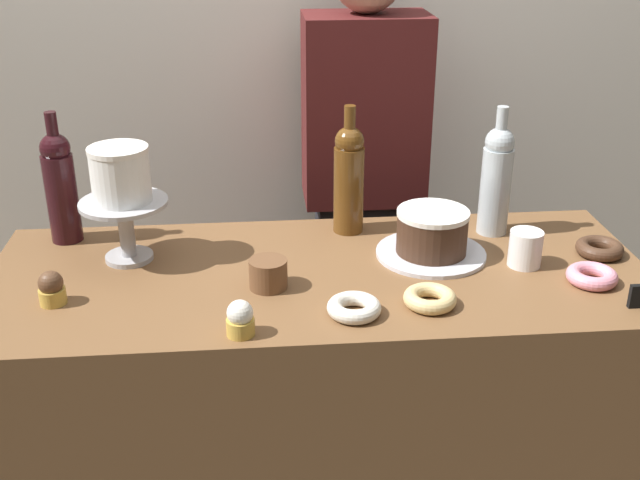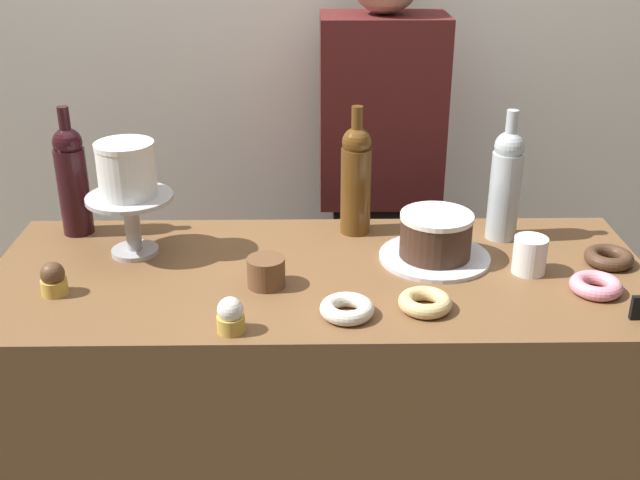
{
  "view_description": "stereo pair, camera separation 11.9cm",
  "coord_description": "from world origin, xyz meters",
  "px_view_note": "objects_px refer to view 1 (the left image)",
  "views": [
    {
      "loc": [
        -0.14,
        -1.58,
        1.72
      ],
      "look_at": [
        0.0,
        0.0,
        1.0
      ],
      "focal_mm": 43.71,
      "sensor_mm": 36.0,
      "label": 1
    },
    {
      "loc": [
        -0.02,
        -1.59,
        1.72
      ],
      "look_at": [
        0.0,
        0.0,
        1.0
      ],
      "focal_mm": 43.71,
      "sensor_mm": 36.0,
      "label": 2
    }
  ],
  "objects_px": {
    "cake_stand_pedestal": "(125,220)",
    "coffee_cup_ceramic": "(525,249)",
    "donut_glazed": "(430,298)",
    "donut_sugar": "(354,308)",
    "cupcake_vanilla": "(240,319)",
    "white_layer_cake": "(120,174)",
    "cupcake_chocolate": "(52,289)",
    "cookie_stack": "(268,274)",
    "wine_bottle_dark_red": "(60,185)",
    "barista_figure": "(362,200)",
    "chocolate_round_cake": "(432,231)",
    "wine_bottle_clear": "(496,178)",
    "wine_bottle_amber": "(349,177)",
    "donut_chocolate": "(600,248)",
    "donut_pink": "(592,276)"
  },
  "relations": [
    {
      "from": "cake_stand_pedestal",
      "to": "coffee_cup_ceramic",
      "type": "relative_size",
      "value": 2.38
    },
    {
      "from": "donut_glazed",
      "to": "donut_sugar",
      "type": "distance_m",
      "value": 0.17
    },
    {
      "from": "cupcake_vanilla",
      "to": "white_layer_cake",
      "type": "bearing_deg",
      "value": 125.76
    },
    {
      "from": "cupcake_chocolate",
      "to": "cookie_stack",
      "type": "height_order",
      "value": "cupcake_chocolate"
    },
    {
      "from": "white_layer_cake",
      "to": "wine_bottle_dark_red",
      "type": "xyz_separation_m",
      "value": [
        -0.17,
        0.13,
        -0.07
      ]
    },
    {
      "from": "barista_figure",
      "to": "cookie_stack",
      "type": "bearing_deg",
      "value": -113.59
    },
    {
      "from": "chocolate_round_cake",
      "to": "cupcake_vanilla",
      "type": "bearing_deg",
      "value": -144.39
    },
    {
      "from": "white_layer_cake",
      "to": "chocolate_round_cake",
      "type": "distance_m",
      "value": 0.73
    },
    {
      "from": "wine_bottle_clear",
      "to": "coffee_cup_ceramic",
      "type": "relative_size",
      "value": 3.83
    },
    {
      "from": "wine_bottle_amber",
      "to": "wine_bottle_clear",
      "type": "distance_m",
      "value": 0.36
    },
    {
      "from": "cupcake_vanilla",
      "to": "cupcake_chocolate",
      "type": "bearing_deg",
      "value": 157.71
    },
    {
      "from": "cupcake_chocolate",
      "to": "donut_glazed",
      "type": "xyz_separation_m",
      "value": [
        0.79,
        -0.08,
        -0.02
      ]
    },
    {
      "from": "cupcake_chocolate",
      "to": "donut_sugar",
      "type": "xyz_separation_m",
      "value": [
        0.63,
        -0.1,
        -0.02
      ]
    },
    {
      "from": "chocolate_round_cake",
      "to": "donut_glazed",
      "type": "distance_m",
      "value": 0.25
    },
    {
      "from": "donut_glazed",
      "to": "cupcake_chocolate",
      "type": "bearing_deg",
      "value": 174.28
    },
    {
      "from": "donut_chocolate",
      "to": "donut_glazed",
      "type": "bearing_deg",
      "value": -155.54
    },
    {
      "from": "donut_sugar",
      "to": "donut_pink",
      "type": "bearing_deg",
      "value": 9.79
    },
    {
      "from": "barista_figure",
      "to": "cupcake_vanilla",
      "type": "bearing_deg",
      "value": -112.26
    },
    {
      "from": "cupcake_vanilla",
      "to": "donut_glazed",
      "type": "xyz_separation_m",
      "value": [
        0.39,
        0.08,
        -0.02
      ]
    },
    {
      "from": "white_layer_cake",
      "to": "wine_bottle_dark_red",
      "type": "height_order",
      "value": "wine_bottle_dark_red"
    },
    {
      "from": "cookie_stack",
      "to": "barista_figure",
      "type": "relative_size",
      "value": 0.05
    },
    {
      "from": "donut_pink",
      "to": "cupcake_vanilla",
      "type": "bearing_deg",
      "value": -168.91
    },
    {
      "from": "wine_bottle_clear",
      "to": "donut_chocolate",
      "type": "xyz_separation_m",
      "value": [
        0.22,
        -0.16,
        -0.13
      ]
    },
    {
      "from": "wine_bottle_clear",
      "to": "cake_stand_pedestal",
      "type": "bearing_deg",
      "value": -174.82
    },
    {
      "from": "wine_bottle_amber",
      "to": "donut_pink",
      "type": "bearing_deg",
      "value": -33.74
    },
    {
      "from": "cupcake_vanilla",
      "to": "donut_chocolate",
      "type": "relative_size",
      "value": 0.66
    },
    {
      "from": "wine_bottle_amber",
      "to": "donut_chocolate",
      "type": "relative_size",
      "value": 2.91
    },
    {
      "from": "cake_stand_pedestal",
      "to": "donut_sugar",
      "type": "xyz_separation_m",
      "value": [
        0.49,
        -0.31,
        -0.08
      ]
    },
    {
      "from": "chocolate_round_cake",
      "to": "donut_chocolate",
      "type": "xyz_separation_m",
      "value": [
        0.4,
        -0.03,
        -0.05
      ]
    },
    {
      "from": "chocolate_round_cake",
      "to": "cupcake_vanilla",
      "type": "distance_m",
      "value": 0.55
    },
    {
      "from": "barista_figure",
      "to": "wine_bottle_clear",
      "type": "bearing_deg",
      "value": -59.76
    },
    {
      "from": "barista_figure",
      "to": "coffee_cup_ceramic",
      "type": "bearing_deg",
      "value": -66.37
    },
    {
      "from": "white_layer_cake",
      "to": "chocolate_round_cake",
      "type": "xyz_separation_m",
      "value": [
        0.71,
        -0.04,
        -0.15
      ]
    },
    {
      "from": "cupcake_vanilla",
      "to": "donut_chocolate",
      "type": "height_order",
      "value": "cupcake_vanilla"
    },
    {
      "from": "wine_bottle_dark_red",
      "to": "cookie_stack",
      "type": "xyz_separation_m",
      "value": [
        0.49,
        -0.3,
        -0.11
      ]
    },
    {
      "from": "chocolate_round_cake",
      "to": "wine_bottle_clear",
      "type": "height_order",
      "value": "wine_bottle_clear"
    },
    {
      "from": "cupcake_chocolate",
      "to": "cupcake_vanilla",
      "type": "height_order",
      "value": "same"
    },
    {
      "from": "chocolate_round_cake",
      "to": "coffee_cup_ceramic",
      "type": "relative_size",
      "value": 2.0
    },
    {
      "from": "wine_bottle_amber",
      "to": "cookie_stack",
      "type": "distance_m",
      "value": 0.38
    },
    {
      "from": "cake_stand_pedestal",
      "to": "cupcake_vanilla",
      "type": "bearing_deg",
      "value": -54.24
    },
    {
      "from": "donut_glazed",
      "to": "coffee_cup_ceramic",
      "type": "xyz_separation_m",
      "value": [
        0.26,
        0.17,
        0.03
      ]
    },
    {
      "from": "white_layer_cake",
      "to": "donut_sugar",
      "type": "height_order",
      "value": "white_layer_cake"
    },
    {
      "from": "wine_bottle_dark_red",
      "to": "barista_figure",
      "type": "height_order",
      "value": "barista_figure"
    },
    {
      "from": "cupcake_vanilla",
      "to": "donut_pink",
      "type": "height_order",
      "value": "cupcake_vanilla"
    },
    {
      "from": "donut_pink",
      "to": "coffee_cup_ceramic",
      "type": "relative_size",
      "value": 1.32
    },
    {
      "from": "coffee_cup_ceramic",
      "to": "white_layer_cake",
      "type": "bearing_deg",
      "value": 172.9
    },
    {
      "from": "white_layer_cake",
      "to": "donut_pink",
      "type": "xyz_separation_m",
      "value": [
        1.04,
        -0.21,
        -0.2
      ]
    },
    {
      "from": "barista_figure",
      "to": "donut_glazed",
      "type": "bearing_deg",
      "value": -88.21
    },
    {
      "from": "donut_sugar",
      "to": "wine_bottle_dark_red",
      "type": "bearing_deg",
      "value": 146.69
    },
    {
      "from": "wine_bottle_dark_red",
      "to": "cupcake_vanilla",
      "type": "height_order",
      "value": "wine_bottle_dark_red"
    }
  ]
}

